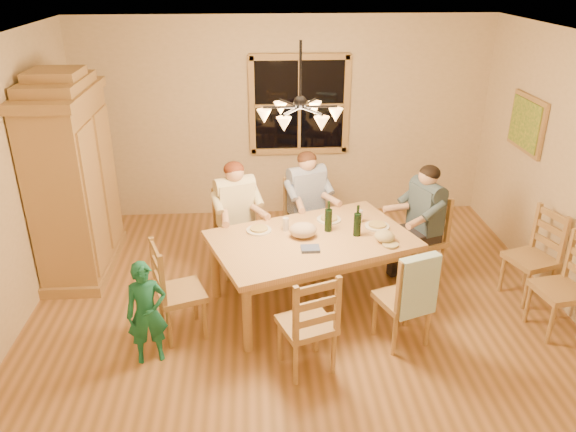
{
  "coord_description": "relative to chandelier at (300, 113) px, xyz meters",
  "views": [
    {
      "loc": [
        -0.42,
        -4.9,
        3.33
      ],
      "look_at": [
        -0.1,
        0.1,
        1.02
      ],
      "focal_mm": 35.0,
      "sensor_mm": 36.0,
      "label": 1
    }
  ],
  "objects": [
    {
      "name": "floor",
      "position": [
        0.0,
        0.0,
        -2.08
      ],
      "size": [
        5.5,
        5.5,
        0.0
      ],
      "primitive_type": "plane",
      "color": "olive",
      "rests_on": "ground"
    },
    {
      "name": "ceiling",
      "position": [
        0.0,
        0.0,
        0.62
      ],
      "size": [
        5.5,
        5.0,
        0.02
      ],
      "primitive_type": "cube",
      "color": "white",
      "rests_on": "wall_back"
    },
    {
      "name": "wall_back",
      "position": [
        0.0,
        2.5,
        -0.73
      ],
      "size": [
        5.5,
        0.02,
        2.7
      ],
      "primitive_type": "cube",
      "color": "#CCB790",
      "rests_on": "floor"
    },
    {
      "name": "wall_left",
      "position": [
        -2.75,
        0.0,
        -0.73
      ],
      "size": [
        0.02,
        5.0,
        2.7
      ],
      "primitive_type": "cube",
      "color": "#CCB790",
      "rests_on": "floor"
    },
    {
      "name": "window",
      "position": [
        0.2,
        2.47,
        -0.53
      ],
      "size": [
        1.3,
        0.06,
        1.3
      ],
      "color": "black",
      "rests_on": "wall_back"
    },
    {
      "name": "painting",
      "position": [
        2.71,
        1.2,
        -0.48
      ],
      "size": [
        0.06,
        0.78,
        0.64
      ],
      "color": "#A17846",
      "rests_on": "wall_right"
    },
    {
      "name": "chandelier",
      "position": [
        0.0,
        0.0,
        0.0
      ],
      "size": [
        0.77,
        0.68,
        0.71
      ],
      "color": "black",
      "rests_on": "ceiling"
    },
    {
      "name": "armoire",
      "position": [
        -2.42,
        1.03,
        -1.02
      ],
      "size": [
        0.66,
        1.4,
        2.3
      ],
      "color": "#A17846",
      "rests_on": "floor"
    },
    {
      "name": "dining_table",
      "position": [
        0.14,
        0.13,
        -1.41
      ],
      "size": [
        2.26,
        1.8,
        0.76
      ],
      "rotation": [
        0.0,
        0.0,
        0.35
      ],
      "color": "tan",
      "rests_on": "floor"
    },
    {
      "name": "chair_far_left",
      "position": [
        -0.64,
        0.84,
        -1.77
      ],
      "size": [
        0.56,
        0.54,
        0.99
      ],
      "rotation": [
        0.0,
        0.0,
        3.49
      ],
      "color": "#A87B4A",
      "rests_on": "floor"
    },
    {
      "name": "chair_far_right",
      "position": [
        0.19,
        1.14,
        -1.77
      ],
      "size": [
        0.56,
        0.54,
        0.99
      ],
      "rotation": [
        0.0,
        0.0,
        3.49
      ],
      "color": "#A87B4A",
      "rests_on": "floor"
    },
    {
      "name": "chair_near_left",
      "position": [
        -0.0,
        -0.91,
        -1.77
      ],
      "size": [
        0.56,
        0.54,
        0.99
      ],
      "rotation": [
        0.0,
        0.0,
        0.35
      ],
      "color": "#A87B4A",
      "rests_on": "floor"
    },
    {
      "name": "chair_near_right",
      "position": [
        0.92,
        -0.58,
        -1.77
      ],
      "size": [
        0.56,
        0.54,
        0.99
      ],
      "rotation": [
        0.0,
        0.0,
        0.35
      ],
      "color": "#A87B4A",
      "rests_on": "floor"
    },
    {
      "name": "chair_end_left",
      "position": [
        -1.14,
        -0.33,
        -1.77
      ],
      "size": [
        0.54,
        0.56,
        0.99
      ],
      "rotation": [
        0.0,
        0.0,
        -1.22
      ],
      "color": "#A87B4A",
      "rests_on": "floor"
    },
    {
      "name": "chair_end_right",
      "position": [
        1.43,
        0.6,
        -1.77
      ],
      "size": [
        0.54,
        0.56,
        0.99
      ],
      "rotation": [
        0.0,
        0.0,
        1.92
      ],
      "color": "#A87B4A",
      "rests_on": "floor"
    },
    {
      "name": "adult_woman",
      "position": [
        -0.64,
        0.84,
        -1.24
      ],
      "size": [
        0.5,
        0.52,
        0.87
      ],
      "rotation": [
        0.0,
        0.0,
        3.49
      ],
      "color": "beige",
      "rests_on": "floor"
    },
    {
      "name": "adult_plaid_man",
      "position": [
        0.19,
        1.14,
        -1.24
      ],
      "size": [
        0.5,
        0.52,
        0.87
      ],
      "rotation": [
        0.0,
        0.0,
        3.49
      ],
      "color": "#314787",
      "rests_on": "floor"
    },
    {
      "name": "adult_slate_man",
      "position": [
        1.43,
        0.6,
        -1.24
      ],
      "size": [
        0.52,
        0.5,
        0.87
      ],
      "rotation": [
        0.0,
        0.0,
        1.92
      ],
      "color": "#3A4D5D",
      "rests_on": "floor"
    },
    {
      "name": "towel",
      "position": [
        0.99,
        -0.75,
        -1.38
      ],
      "size": [
        0.39,
        0.22,
        0.58
      ],
      "primitive_type": "cube",
      "rotation": [
        0.0,
        0.0,
        0.35
      ],
      "color": "#B9EBFB",
      "rests_on": "chair_near_right"
    },
    {
      "name": "wine_bottle_a",
      "position": [
        0.33,
        0.28,
        -1.15
      ],
      "size": [
        0.08,
        0.08,
        0.33
      ],
      "primitive_type": "cylinder",
      "color": "black",
      "rests_on": "dining_table"
    },
    {
      "name": "wine_bottle_b",
      "position": [
        0.6,
        0.16,
        -1.15
      ],
      "size": [
        0.08,
        0.08,
        0.33
      ],
      "primitive_type": "cylinder",
      "color": "black",
      "rests_on": "dining_table"
    },
    {
      "name": "plate_woman",
      "position": [
        -0.39,
        0.32,
        -1.31
      ],
      "size": [
        0.26,
        0.26,
        0.02
      ],
      "primitive_type": "cylinder",
      "color": "white",
      "rests_on": "dining_table"
    },
    {
      "name": "plate_plaid",
      "position": [
        0.37,
        0.53,
        -1.31
      ],
      "size": [
        0.26,
        0.26,
        0.02
      ],
      "primitive_type": "cylinder",
      "color": "white",
      "rests_on": "dining_table"
    },
    {
      "name": "plate_slate",
      "position": [
        0.85,
        0.33,
        -1.31
      ],
      "size": [
        0.26,
        0.26,
        0.02
      ],
      "primitive_type": "cylinder",
      "color": "white",
      "rests_on": "dining_table"
    },
    {
      "name": "wine_glass_a",
      "position": [
        -0.11,
        0.32,
        -1.25
      ],
      "size": [
        0.06,
        0.06,
        0.14
      ],
      "primitive_type": "cylinder",
      "color": "silver",
      "rests_on": "dining_table"
    },
    {
      "name": "wine_glass_b",
      "position": [
        0.68,
        0.46,
        -1.25
      ],
      "size": [
        0.06,
        0.06,
        0.14
      ],
      "primitive_type": "cylinder",
      "color": "silver",
      "rests_on": "dining_table"
    },
    {
      "name": "cap",
      "position": [
        0.85,
        0.01,
        -1.26
      ],
      "size": [
        0.2,
        0.2,
        0.11
      ],
      "primitive_type": "ellipsoid",
      "color": "tan",
      "rests_on": "dining_table"
    },
    {
      "name": "napkin",
      "position": [
        0.1,
        -0.13,
        -1.3
      ],
      "size": [
        0.22,
        0.19,
        0.03
      ],
      "primitive_type": "cube",
      "rotation": [
        0.0,
        0.0,
        0.35
      ],
      "color": "#45537F",
      "rests_on": "dining_table"
    },
    {
      "name": "cloth_bundle",
      "position": [
        0.05,
        0.15,
        -1.24
      ],
      "size": [
        0.28,
        0.22,
        0.15
      ],
      "primitive_type": "ellipsoid",
      "color": "tan",
      "rests_on": "dining_table"
    },
    {
      "name": "child",
      "position": [
        -1.4,
        -0.71,
        -1.58
      ],
      "size": [
        0.41,
        0.32,
        0.99
      ],
      "primitive_type": "imported",
      "rotation": [
        0.0,
        0.0,
        0.24
      ],
      "color": "#186D52",
      "rests_on": "floor"
    },
    {
      "name": "chair_spare_front",
      "position": [
        2.45,
        -0.52,
        -1.77
      ],
      "size": [
        0.48,
        0.5,
        0.99
      ],
      "rotation": [
        0.0,
        0.0,
        1.73
      ],
      "color": "#A87B4A",
      "rests_on": "floor"
    },
    {
      "name": "chair_spare_back",
      "position": [
        2.45,
        0.09,
        -1.77
      ],
      "size": [
        0.53,
        0.55,
        0.99
      ],
      "rotation": [
        0.0,
        0.0,
        1.88
      ],
      "color": "#A87B4A",
      "rests_on": "floor"
    }
  ]
}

